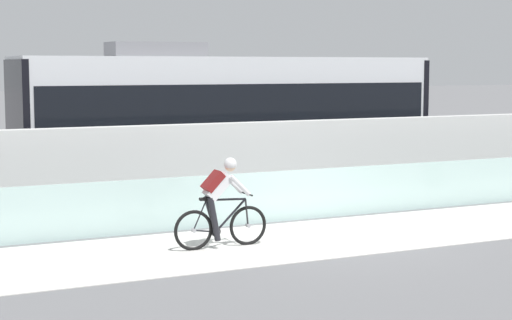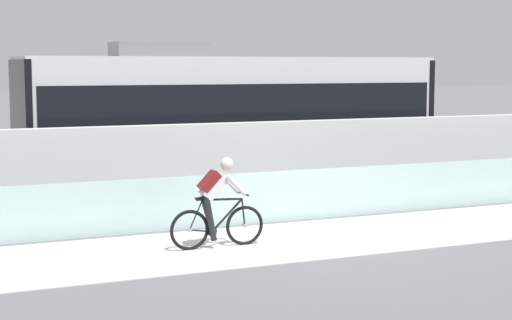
% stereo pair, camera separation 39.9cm
% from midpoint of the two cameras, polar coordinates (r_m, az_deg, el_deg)
% --- Properties ---
extents(ground_plane, '(200.00, 200.00, 0.00)m').
position_cam_midpoint_polar(ground_plane, '(16.03, 5.98, -5.21)').
color(ground_plane, slate).
extents(bike_path_deck, '(32.00, 3.20, 0.01)m').
position_cam_midpoint_polar(bike_path_deck, '(16.03, 5.98, -5.19)').
color(bike_path_deck, silver).
rests_on(bike_path_deck, ground).
extents(glass_parapet, '(32.00, 0.05, 1.06)m').
position_cam_midpoint_polar(glass_parapet, '(17.54, 2.98, -2.43)').
color(glass_parapet, silver).
rests_on(glass_parapet, ground).
extents(concrete_barrier_wall, '(32.00, 0.36, 1.95)m').
position_cam_midpoint_polar(concrete_barrier_wall, '(19.08, 0.54, -0.34)').
color(concrete_barrier_wall, silver).
rests_on(concrete_barrier_wall, ground).
extents(tram_rail_near, '(32.00, 0.08, 0.01)m').
position_cam_midpoint_polar(tram_rail_near, '(21.48, -2.22, -2.21)').
color(tram_rail_near, '#595654').
rests_on(tram_rail_near, ground).
extents(tram_rail_far, '(32.00, 0.08, 0.01)m').
position_cam_midpoint_polar(tram_rail_far, '(22.80, -3.56, -1.72)').
color(tram_rail_far, '#595654').
rests_on(tram_rail_far, ground).
extents(tram, '(11.06, 2.54, 3.81)m').
position_cam_midpoint_polar(tram, '(22.22, -1.14, 2.98)').
color(tram, silver).
rests_on(tram, ground).
extents(cyclist_on_bike, '(1.77, 0.58, 1.61)m').
position_cam_midpoint_polar(cyclist_on_bike, '(14.86, -1.90, -2.96)').
color(cyclist_on_bike, black).
rests_on(cyclist_on_bike, ground).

